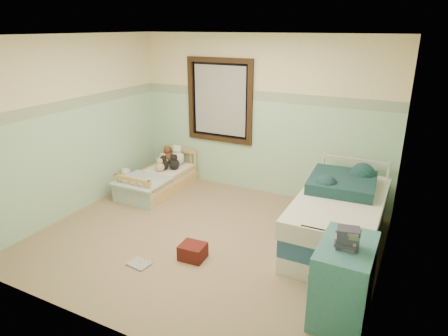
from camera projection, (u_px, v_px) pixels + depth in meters
The scene contains 30 objects.
floor at pixel (205, 239), 5.12m from camera, with size 4.20×3.60×0.02m, color #6D5C4B.
ceiling at pixel (201, 34), 4.26m from camera, with size 4.20×3.60×0.02m, color silver.
wall_back at pixel (260, 117), 6.20m from camera, with size 4.20×0.04×2.50m, color beige.
wall_front at pixel (93, 203), 3.18m from camera, with size 4.20×0.04×2.50m, color beige.
wall_left at pixel (75, 127), 5.58m from camera, with size 0.04×3.60×2.50m, color beige.
wall_right at pixel (393, 174), 3.79m from camera, with size 0.04×3.60×2.50m, color beige.
wainscot_mint at pixel (259, 147), 6.35m from camera, with size 4.20×0.01×1.50m, color #98CDA9.
border_strip at pixel (260, 96), 6.07m from camera, with size 4.20×0.01×0.15m, color #476A4D.
window_frame at pixel (219, 101), 6.39m from camera, with size 1.16×0.06×1.36m, color black.
window_blinds at pixel (220, 101), 6.40m from camera, with size 0.92×0.01×1.12m, color #B8B8B3.
toddler_bed_frame at pixel (159, 185), 6.59m from camera, with size 0.69×1.38×0.18m, color #C19041.
toddler_mattress at pixel (159, 177), 6.54m from camera, with size 0.63×1.32×0.12m, color white.
patchwork_quilt at pixel (142, 181), 6.16m from camera, with size 0.75×0.69×0.03m, color #62A0CC.
plush_bed_brown at pixel (168, 157), 6.97m from camera, with size 0.21×0.21×0.21m, color brown.
plush_bed_white at pixel (177, 158), 6.88m from camera, with size 0.24×0.24×0.24m, color silver.
plush_bed_tan at pixel (163, 163), 6.77m from camera, with size 0.17×0.17×0.17m, color #E2B081.
plush_bed_dark at pixel (174, 164), 6.67m from camera, with size 0.18×0.18×0.18m, color black.
plush_floor_cream at pixel (127, 183), 6.57m from camera, with size 0.26×0.26×0.26m, color beige.
plush_floor_tan at pixel (138, 184), 6.60m from camera, with size 0.21×0.21×0.21m, color #E2B081.
twin_bed_frame at pixel (337, 237), 4.92m from camera, with size 0.93×1.86×0.22m, color silver.
twin_boxspring at pixel (338, 221), 4.84m from camera, with size 0.93×1.86×0.22m, color navy.
twin_mattress at pixel (340, 205), 4.77m from camera, with size 0.97×1.90×0.22m, color white.
teal_blanket at pixel (342, 182), 4.98m from camera, with size 0.79×0.84×0.14m, color black.
dresser at pixel (343, 281), 3.64m from camera, with size 0.48×0.76×0.76m, color #3D6C72.
book_stack at pixel (348, 238), 3.43m from camera, with size 0.19×0.15×0.19m, color #412926.
red_pillow at pixel (193, 251), 4.64m from camera, with size 0.29×0.25×0.18m, color maroon.
floor_book at pixel (139, 264), 4.54m from camera, with size 0.25×0.19×0.02m, color gold.
extra_plush_0 at pixel (163, 165), 6.65m from camera, with size 0.18×0.18×0.18m, color black.
extra_plush_1 at pixel (160, 167), 6.58m from camera, with size 0.15×0.15×0.15m, color #E2B081.
extra_plush_2 at pixel (163, 165), 6.65m from camera, with size 0.18×0.18×0.18m, color beige.
Camera 1 is at (2.26, -3.90, 2.60)m, focal length 31.62 mm.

